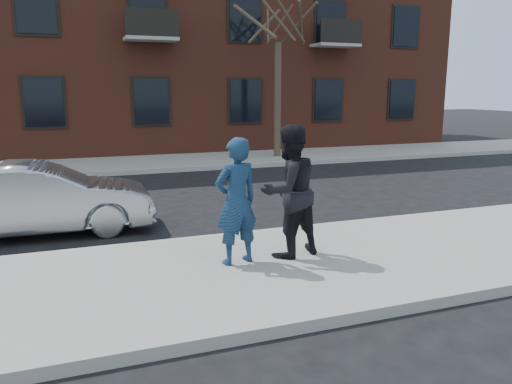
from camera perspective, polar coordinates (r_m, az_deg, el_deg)
name	(u,v)px	position (r m, az deg, el deg)	size (l,w,h in m)	color
ground	(282,268)	(7.63, 3.03, -8.65)	(100.00, 100.00, 0.00)	black
near_sidewalk	(289,269)	(7.39, 3.81, -8.73)	(50.00, 3.50, 0.15)	gray
near_curb	(248,236)	(8.98, -0.88, -5.00)	(50.00, 0.10, 0.15)	#999691
far_sidewalk	(158,163)	(18.23, -11.09, 3.29)	(50.00, 3.50, 0.15)	gray
far_curb	(168,170)	(16.47, -10.06, 2.46)	(50.00, 0.10, 0.15)	#999691
apartment_building	(172,14)	(25.29, -9.56, 19.43)	(24.30, 10.30, 12.30)	maroon
street_tree	(278,9)	(19.26, 2.57, 20.20)	(3.60, 3.60, 6.80)	#34281F
silver_sedan	(39,199)	(9.99, -23.54, -0.76)	(1.42, 4.06, 1.34)	#999BA3
man_hoodie	(236,201)	(7.15, -2.26, -1.08)	(0.75, 0.58, 1.84)	navy
man_peacoat	(289,191)	(7.48, 3.80, 0.08)	(1.13, 0.97, 2.00)	black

